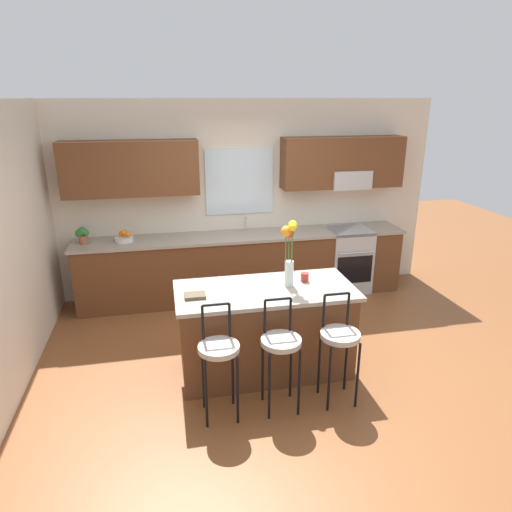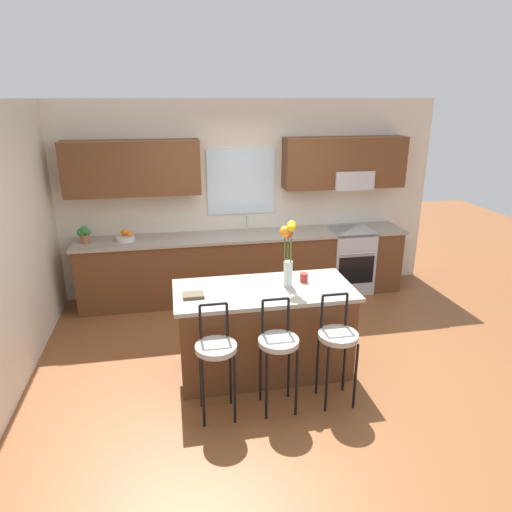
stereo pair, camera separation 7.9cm
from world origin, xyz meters
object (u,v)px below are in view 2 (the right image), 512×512
object	(u,v)px
bar_stool_far	(338,340)
fruit_bowl_oranges	(126,237)
mug_ceramic	(304,277)
cookbook	(193,295)
flower_vase	(288,247)
bar_stool_middle	(278,346)
kitchen_island	(264,330)
oven_range	(349,259)
bar_stool_near	(216,352)
potted_plant_small	(84,234)

from	to	relation	value
bar_stool_far	fruit_bowl_oranges	world-z (taller)	fruit_bowl_oranges
mug_ceramic	fruit_bowl_oranges	xyz separation A→B (m)	(-1.91, 1.80, 0.00)
cookbook	fruit_bowl_oranges	xyz separation A→B (m)	(-0.77, 1.98, 0.03)
cookbook	flower_vase	bearing A→B (deg)	5.99
flower_vase	mug_ceramic	xyz separation A→B (m)	(0.19, 0.07, -0.36)
bar_stool_middle	kitchen_island	bearing A→B (deg)	90.00
oven_range	cookbook	size ratio (longest dim) A/B	4.60
bar_stool_middle	flower_vase	bearing A→B (deg)	69.77
bar_stool_near	mug_ceramic	xyz separation A→B (m)	(0.99, 0.74, 0.33)
potted_plant_small	bar_stool_far	bearing A→B (deg)	-45.05
oven_range	flower_vase	bearing A→B (deg)	-127.45
flower_vase	cookbook	size ratio (longest dim) A/B	3.37
bar_stool_middle	cookbook	distance (m)	0.95
bar_stool_near	potted_plant_small	xyz separation A→B (m)	(-1.43, 2.54, 0.41)
oven_range	fruit_bowl_oranges	distance (m)	3.17
kitchen_island	bar_stool_near	size ratio (longest dim) A/B	1.71
kitchen_island	flower_vase	bearing A→B (deg)	7.71
flower_vase	potted_plant_small	bearing A→B (deg)	139.89
flower_vase	mug_ceramic	bearing A→B (deg)	20.81
kitchen_island	potted_plant_small	size ratio (longest dim) A/B	7.97
bar_stool_far	flower_vase	size ratio (longest dim) A/B	1.55
bar_stool_middle	potted_plant_small	size ratio (longest dim) A/B	4.66
fruit_bowl_oranges	potted_plant_small	size ratio (longest dim) A/B	1.07
mug_ceramic	potted_plant_small	size ratio (longest dim) A/B	0.40
bar_stool_near	fruit_bowl_oranges	size ratio (longest dim) A/B	4.34
bar_stool_near	potted_plant_small	size ratio (longest dim) A/B	4.66
kitchen_island	bar_stool_near	bearing A→B (deg)	-131.18
fruit_bowl_oranges	potted_plant_small	xyz separation A→B (m)	(-0.51, -0.00, 0.07)
kitchen_island	potted_plant_small	bearing A→B (deg)	136.09
oven_range	potted_plant_small	world-z (taller)	potted_plant_small
mug_ceramic	cookbook	xyz separation A→B (m)	(-1.14, -0.17, -0.03)
kitchen_island	mug_ceramic	bearing A→B (deg)	13.71
bar_stool_far	mug_ceramic	bearing A→B (deg)	98.62
flower_vase	mug_ceramic	world-z (taller)	flower_vase
kitchen_island	bar_stool_middle	bearing A→B (deg)	-90.00
oven_range	potted_plant_small	bearing A→B (deg)	179.59
mug_ceramic	fruit_bowl_oranges	bearing A→B (deg)	136.60
bar_stool_far	bar_stool_near	bearing A→B (deg)	180.00
potted_plant_small	fruit_bowl_oranges	bearing A→B (deg)	0.38
flower_vase	oven_range	bearing A→B (deg)	52.55
bar_stool_far	cookbook	world-z (taller)	bar_stool_far
bar_stool_near	fruit_bowl_oranges	distance (m)	2.72
bar_stool_far	fruit_bowl_oranges	size ratio (longest dim) A/B	4.34
bar_stool_middle	bar_stool_far	bearing A→B (deg)	0.00
bar_stool_far	potted_plant_small	bearing A→B (deg)	134.95
oven_range	cookbook	world-z (taller)	cookbook
kitchen_island	bar_stool_far	size ratio (longest dim) A/B	1.71
kitchen_island	bar_stool_middle	distance (m)	0.65
kitchen_island	bar_stool_middle	size ratio (longest dim) A/B	1.71
bar_stool_near	potted_plant_small	world-z (taller)	potted_plant_small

